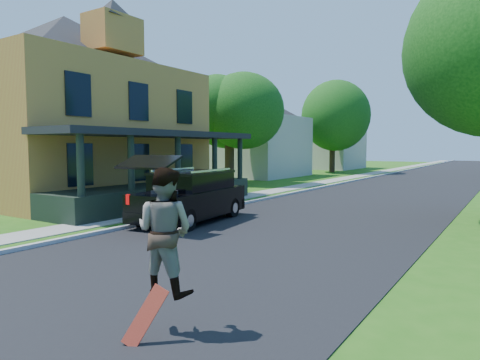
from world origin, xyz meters
The scene contains 13 objects.
ground centered at (0.00, 0.00, 0.00)m, with size 140.00×140.00×0.00m, color #265E12.
street centered at (0.00, 20.00, 0.00)m, with size 8.00×120.00×0.02m, color black.
curb centered at (-4.05, 20.00, 0.00)m, with size 0.15×120.00×0.12m, color #ADADA8.
sidewalk centered at (-5.60, 20.00, 0.00)m, with size 1.30×120.00×0.03m, color gray.
front_walk centered at (-9.50, 6.00, 0.00)m, with size 6.50×1.20×0.03m, color gray.
main_house centered at (-12.80, 5.99, 4.92)m, with size 15.56×15.56×10.10m.
neighbor_house_mid centered at (-13.50, 24.00, 4.19)m, with size 12.78×12.78×8.30m.
neighbor_house_far centered at (-13.50, 40.00, 4.19)m, with size 12.78×12.78×8.30m.
black_suv centered at (-3.20, 3.63, 0.85)m, with size 2.37×4.97×2.23m.
skateboarder centered at (1.88, -3.00, 1.35)m, with size 0.92×0.77×1.68m.
skateboard centered at (1.94, -3.43, 0.33)m, with size 0.42×0.46×0.77m.
tree_left_mid centered at (-10.52, 16.55, 5.43)m, with size 5.93×6.01×8.24m.
tree_left_far centered at (-9.54, 32.84, 5.33)m, with size 7.34×7.43×8.64m.
Camera 1 is at (5.75, -7.12, 2.45)m, focal length 32.00 mm.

